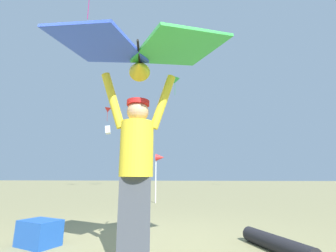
{
  "coord_description": "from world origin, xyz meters",
  "views": [
    {
      "loc": [
        0.73,
        -2.42,
        0.81
      ],
      "look_at": [
        0.06,
        1.92,
        1.81
      ],
      "focal_mm": 24.32,
      "sensor_mm": 36.0,
      "label": 1
    }
  ],
  "objects": [
    {
      "name": "distant_kite_red_low_right",
      "position": [
        -8.71,
        18.52,
        7.51
      ],
      "size": [
        0.72,
        0.76,
        1.51
      ],
      "color": "red"
    },
    {
      "name": "kite_flyer_person",
      "position": [
        0.06,
        -0.18,
        0.94
      ],
      "size": [
        0.81,
        0.41,
        1.92
      ],
      "color": "#424751",
      "rests_on": "ground"
    },
    {
      "name": "spare_kite_bag",
      "position": [
        1.51,
        0.5,
        0.09
      ],
      "size": [
        0.59,
        0.98,
        0.18
      ],
      "primitive_type": "cylinder",
      "rotation": [
        0.0,
        1.57,
        2.02
      ],
      "color": "black",
      "rests_on": "ground"
    },
    {
      "name": "held_stunt_kite",
      "position": [
        0.08,
        -0.26,
        2.15
      ],
      "size": [
        1.95,
        1.22,
        0.42
      ],
      "color": "black"
    },
    {
      "name": "distant_kite_white_mid_right",
      "position": [
        -11.33,
        24.75,
        6.81
      ],
      "size": [
        0.88,
        0.91,
        1.13
      ],
      "color": "white"
    },
    {
      "name": "distant_kite_black_mid_left",
      "position": [
        -5.86,
        33.01,
        12.45
      ],
      "size": [
        0.69,
        0.68,
        0.17
      ],
      "color": "black"
    },
    {
      "name": "marker_flag",
      "position": [
        -0.75,
        5.25,
        1.39
      ],
      "size": [
        0.3,
        0.24,
        1.61
      ],
      "color": "silver",
      "rests_on": "ground"
    },
    {
      "name": "distant_kite_yellow_overhead_distant",
      "position": [
        -10.38,
        34.55,
        12.94
      ],
      "size": [
        1.36,
        1.3,
        1.62
      ],
      "color": "yellow"
    },
    {
      "name": "distant_kite_green_low_left",
      "position": [
        -2.23,
        21.96,
        11.79
      ],
      "size": [
        1.32,
        1.31,
        2.34
      ],
      "color": "green"
    },
    {
      "name": "cooler_box",
      "position": [
        -1.29,
        0.31,
        0.15
      ],
      "size": [
        0.56,
        0.45,
        0.3
      ],
      "primitive_type": "cube",
      "rotation": [
        0.0,
        0.0,
        -0.32
      ],
      "color": "#1E51B2",
      "rests_on": "ground"
    }
  ]
}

